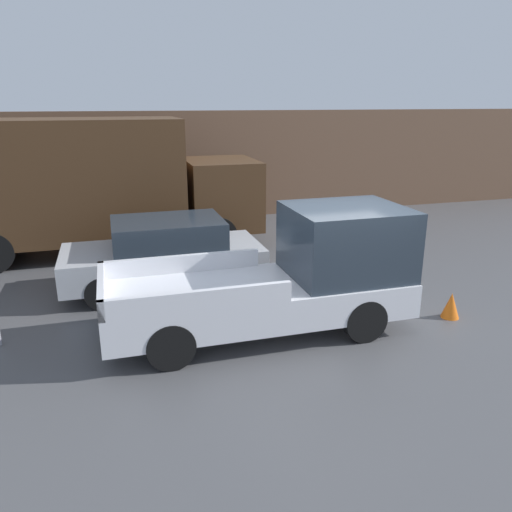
{
  "coord_description": "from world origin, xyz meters",
  "views": [
    {
      "loc": [
        -3.72,
        -7.44,
        3.93
      ],
      "look_at": [
        -1.15,
        1.3,
        1.08
      ],
      "focal_mm": 35.0,
      "sensor_mm": 36.0,
      "label": 1
    }
  ],
  "objects_px": {
    "delivery_truck": "(78,183)",
    "newspaper_box": "(92,213)",
    "pickup_truck": "(291,275)",
    "traffic_cone": "(451,305)",
    "car": "(165,253)"
  },
  "relations": [
    {
      "from": "pickup_truck",
      "to": "car",
      "type": "xyz_separation_m",
      "value": [
        -1.91,
        2.68,
        -0.22
      ]
    },
    {
      "from": "car",
      "to": "delivery_truck",
      "type": "xyz_separation_m",
      "value": [
        -1.8,
        3.24,
        1.1
      ]
    },
    {
      "from": "car",
      "to": "newspaper_box",
      "type": "bearing_deg",
      "value": 105.2
    },
    {
      "from": "car",
      "to": "traffic_cone",
      "type": "bearing_deg",
      "value": -32.39
    },
    {
      "from": "car",
      "to": "traffic_cone",
      "type": "xyz_separation_m",
      "value": [
        4.95,
        -3.14,
        -0.53
      ]
    },
    {
      "from": "pickup_truck",
      "to": "car",
      "type": "distance_m",
      "value": 3.3
    },
    {
      "from": "car",
      "to": "newspaper_box",
      "type": "distance_m",
      "value": 6.3
    },
    {
      "from": "car",
      "to": "traffic_cone",
      "type": "height_order",
      "value": "car"
    },
    {
      "from": "delivery_truck",
      "to": "newspaper_box",
      "type": "xyz_separation_m",
      "value": [
        0.15,
        2.83,
        -1.39
      ]
    },
    {
      "from": "delivery_truck",
      "to": "pickup_truck",
      "type": "bearing_deg",
      "value": -57.91
    },
    {
      "from": "delivery_truck",
      "to": "newspaper_box",
      "type": "distance_m",
      "value": 3.16
    },
    {
      "from": "pickup_truck",
      "to": "traffic_cone",
      "type": "bearing_deg",
      "value": -8.67
    },
    {
      "from": "newspaper_box",
      "to": "car",
      "type": "bearing_deg",
      "value": -74.8
    },
    {
      "from": "pickup_truck",
      "to": "car",
      "type": "relative_size",
      "value": 1.25
    },
    {
      "from": "pickup_truck",
      "to": "newspaper_box",
      "type": "relative_size",
      "value": 5.47
    }
  ]
}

